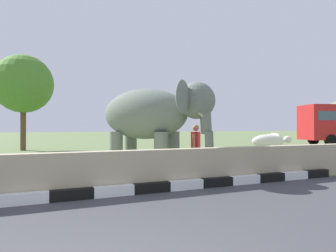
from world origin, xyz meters
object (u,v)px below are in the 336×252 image
Objects in this scene: elephant at (154,115)px; person_handler at (196,145)px; cow_near at (269,142)px; cow_mid at (274,139)px.

elephant is 1.81m from person_handler.
cow_near is at bearing 14.28° from elephant.
elephant is at bearing 173.65° from person_handler.
cow_mid is at bearing 25.98° from elephant.
person_handler is 5.19m from cow_near.
person_handler is 0.87× the size of cow_mid.
elephant is 6.65m from cow_near.
person_handler is at bearing -159.91° from cow_near.
cow_near is (4.88, 1.78, -0.06)m from person_handler.
elephant is 10.68m from cow_mid.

